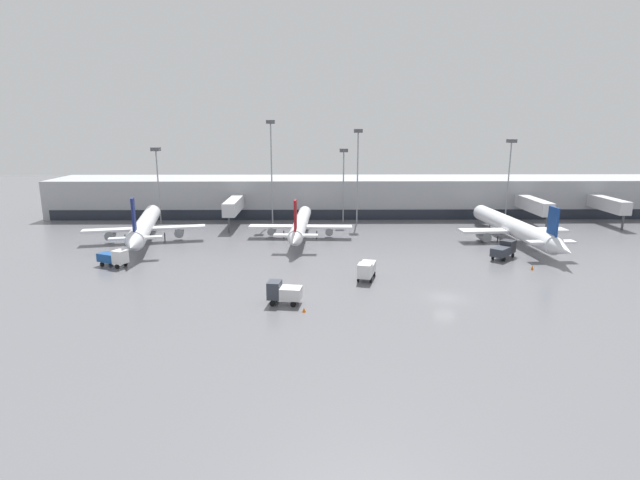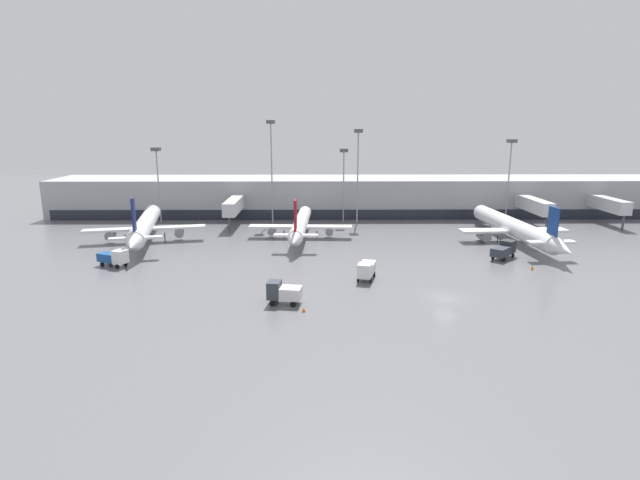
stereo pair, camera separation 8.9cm
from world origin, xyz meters
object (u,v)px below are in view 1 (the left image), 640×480
parked_jet_2 (513,227)px  apron_light_mast_3 (510,157)px  parked_jet_1 (145,226)px  traffic_cone_1 (304,310)px  service_truck_3 (114,257)px  traffic_cone_0 (532,268)px  service_truck_1 (504,249)px  service_truck_0 (366,269)px  service_truck_2 (283,292)px  apron_light_mast_6 (344,164)px  parked_jet_0 (300,224)px  apron_light_mast_7 (358,151)px  apron_light_mast_4 (157,163)px  apron_light_mast_5 (271,145)px

parked_jet_2 → apron_light_mast_3: size_ratio=2.15×
parked_jet_1 → traffic_cone_1: bearing=-151.8°
service_truck_3 → traffic_cone_0: size_ratio=7.15×
apron_light_mast_3 → traffic_cone_0: bearing=-104.9°
parked_jet_2 → service_truck_1: (-6.31, -12.37, -1.15)m
traffic_cone_1 → apron_light_mast_3: bearing=51.3°
service_truck_0 → service_truck_3: size_ratio=1.05×
parked_jet_1 → traffic_cone_1: parked_jet_1 is taller
service_truck_2 → traffic_cone_0: service_truck_2 is taller
traffic_cone_0 → service_truck_3: bearing=177.7°
parked_jet_2 → service_truck_0: (-30.36, -23.67, -1.16)m
service_truck_1 → apron_light_mast_6: apron_light_mast_6 is taller
parked_jet_0 → apron_light_mast_7: bearing=-36.8°
apron_light_mast_4 → apron_light_mast_5: (25.23, 0.08, 3.93)m
parked_jet_1 → parked_jet_0: bearing=-95.7°
service_truck_3 → service_truck_1: bearing=27.9°
parked_jet_2 → service_truck_1: size_ratio=7.26×
parked_jet_2 → service_truck_0: parked_jet_2 is taller
traffic_cone_1 → apron_light_mast_3: (44.93, 56.02, 14.38)m
service_truck_2 → traffic_cone_0: size_ratio=5.96×
traffic_cone_1 → apron_light_mast_6: size_ratio=0.03×
traffic_cone_1 → service_truck_3: bearing=146.6°
traffic_cone_0 → apron_light_mast_6: 49.37m
parked_jet_0 → apron_light_mast_7: (12.28, 14.96, 13.43)m
parked_jet_0 → traffic_cone_1: 39.85m
service_truck_1 → apron_light_mast_6: (-24.96, 32.49, 11.70)m
parked_jet_2 → service_truck_3: parked_jet_2 is taller
apron_light_mast_5 → service_truck_2: bearing=-83.9°
apron_light_mast_6 → apron_light_mast_7: (2.98, -1.98, 2.92)m
parked_jet_0 → service_truck_1: bearing=-111.8°
traffic_cone_0 → traffic_cone_1: 38.72m
apron_light_mast_4 → apron_light_mast_7: bearing=-0.6°
parked_jet_1 → parked_jet_2: size_ratio=0.91×
parked_jet_1 → traffic_cone_0: parked_jet_1 is taller
service_truck_1 → traffic_cone_1: bearing=170.0°
parked_jet_2 → apron_light_mast_4: 75.66m
traffic_cone_0 → apron_light_mast_6: size_ratio=0.04×
service_truck_0 → apron_light_mast_6: bearing=-163.7°
service_truck_1 → apron_light_mast_7: bearing=79.4°
parked_jet_0 → apron_light_mast_6: 21.99m
parked_jet_1 → apron_light_mast_4: 21.42m
traffic_cone_1 → apron_light_mast_6: apron_light_mast_6 is taller
service_truck_2 → apron_light_mast_7: 55.51m
service_truck_2 → service_truck_3: 32.41m
apron_light_mast_6 → apron_light_mast_7: bearing=-33.6°
parked_jet_1 → service_truck_3: 16.80m
parked_jet_0 → service_truck_0: parked_jet_0 is taller
parked_jet_0 → apron_light_mast_7: apron_light_mast_7 is taller
parked_jet_0 → traffic_cone_0: parked_jet_0 is taller
service_truck_3 → apron_light_mast_3: bearing=49.7°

